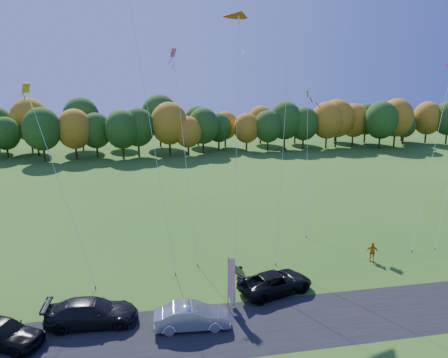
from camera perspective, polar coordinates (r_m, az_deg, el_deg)
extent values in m
plane|color=#255917|center=(32.10, 2.09, -14.83)|extent=(160.00, 160.00, 0.00)
cube|color=black|center=(28.76, 3.97, -18.56)|extent=(90.00, 6.00, 0.01)
imported|color=black|center=(32.27, 6.77, -13.25)|extent=(5.89, 3.89, 1.50)
imported|color=silver|center=(28.21, -4.19, -17.44)|extent=(4.78, 1.92, 1.55)
imported|color=black|center=(29.60, -16.90, -16.31)|extent=(5.80, 2.63, 1.65)
imported|color=black|center=(29.53, -27.09, -17.38)|extent=(5.32, 3.94, 1.69)
imported|color=silver|center=(30.19, 1.22, -14.80)|extent=(0.47, 0.69, 1.85)
imported|color=gray|center=(32.66, 2.19, -12.65)|extent=(1.00, 1.03, 1.67)
imported|color=orange|center=(38.75, 18.77, -9.00)|extent=(1.06, 0.74, 1.66)
cylinder|color=#999999|center=(29.50, 0.54, -13.46)|extent=(0.06, 0.06, 3.74)
cube|color=red|center=(29.29, 1.00, -12.86)|extent=(0.44, 0.21, 2.80)
cube|color=navy|center=(28.86, 1.00, -10.99)|extent=(0.44, 0.20, 0.73)
cylinder|color=#4C3F33|center=(34.87, -6.34, -12.26)|extent=(0.08, 0.08, 0.20)
cylinder|color=#4C3F33|center=(36.54, 6.78, -10.99)|extent=(0.08, 0.08, 0.20)
cylinder|color=#4C3F33|center=(34.99, 1.42, -12.07)|extent=(0.08, 0.08, 0.20)
cone|color=#B33E0B|center=(42.00, 1.90, 20.73)|extent=(2.66, 2.04, 2.91)
cylinder|color=#4C3F33|center=(42.11, 23.32, -8.63)|extent=(0.08, 0.08, 0.20)
cylinder|color=#4C3F33|center=(34.09, -16.44, -13.42)|extent=(0.08, 0.08, 0.20)
cube|color=orange|center=(36.12, -24.45, 10.77)|extent=(1.24, 1.24, 1.47)
cylinder|color=#4C3F33|center=(42.60, 10.70, -7.42)|extent=(0.08, 0.08, 0.20)
cube|color=white|center=(46.69, 10.89, 11.28)|extent=(1.47, 1.47, 1.76)
cylinder|color=#4C3F33|center=(36.17, -3.46, -11.19)|extent=(0.08, 0.08, 0.20)
cube|color=#FD546E|center=(40.65, -6.65, 16.09)|extent=(1.25, 1.25, 1.49)
cylinder|color=#4C3F33|center=(43.52, 25.85, -8.17)|extent=(0.08, 0.08, 0.20)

